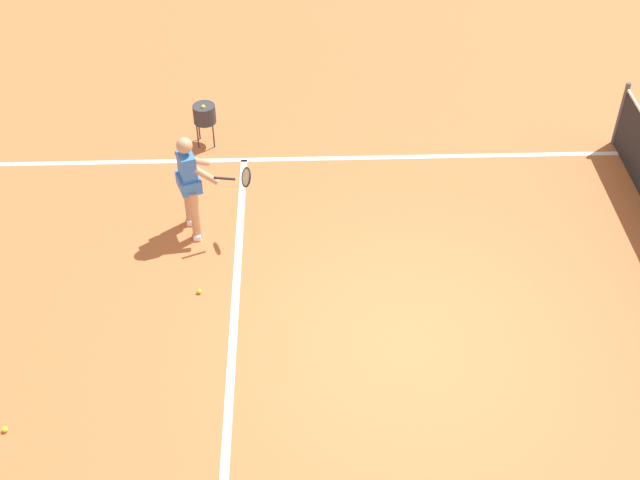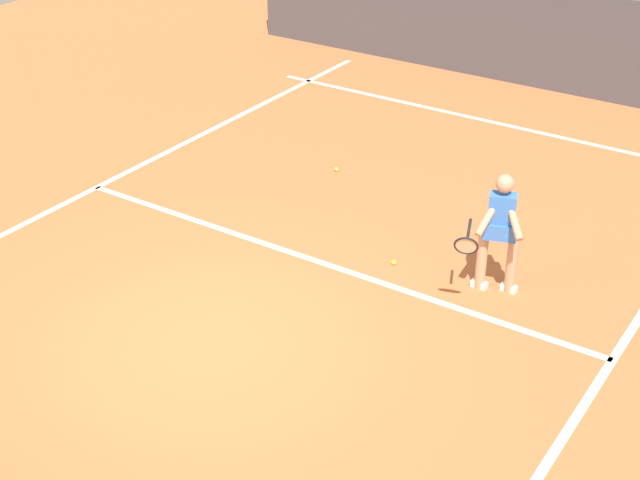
% 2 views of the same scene
% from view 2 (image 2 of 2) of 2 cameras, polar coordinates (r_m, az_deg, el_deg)
% --- Properties ---
extents(ground_plane, '(26.92, 26.92, 0.00)m').
position_cam_2_polar(ground_plane, '(10.57, -6.90, -6.20)').
color(ground_plane, '#C66638').
extents(court_back_wall, '(12.87, 0.24, 1.91)m').
position_cam_2_polar(court_back_wall, '(18.21, 13.87, 12.00)').
color(court_back_wall, '#47474C').
rests_on(court_back_wall, ground).
extents(baseline_marking, '(8.87, 0.10, 0.01)m').
position_cam_2_polar(baseline_marking, '(16.57, 10.73, 7.15)').
color(baseline_marking, white).
rests_on(baseline_marking, ground).
extents(service_line_marking, '(7.87, 0.10, 0.01)m').
position_cam_2_polar(service_line_marking, '(12.00, -0.37, -1.24)').
color(service_line_marking, white).
rests_on(service_line_marking, ground).
extents(sideline_left_marking, '(0.10, 18.71, 0.01)m').
position_cam_2_polar(sideline_left_marking, '(9.04, 13.33, -14.03)').
color(sideline_left_marking, white).
rests_on(sideline_left_marking, ground).
extents(tennis_player, '(0.66, 1.10, 1.55)m').
position_cam_2_polar(tennis_player, '(11.16, 11.01, 0.64)').
color(tennis_player, tan).
rests_on(tennis_player, ground).
extents(tennis_ball_near, '(0.07, 0.07, 0.07)m').
position_cam_2_polar(tennis_ball_near, '(11.93, 4.58, -1.39)').
color(tennis_ball_near, '#D1E533').
rests_on(tennis_ball_near, ground).
extents(tennis_ball_mid, '(0.07, 0.07, 0.07)m').
position_cam_2_polar(tennis_ball_mid, '(14.42, 1.01, 4.38)').
color(tennis_ball_mid, '#D1E533').
rests_on(tennis_ball_mid, ground).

